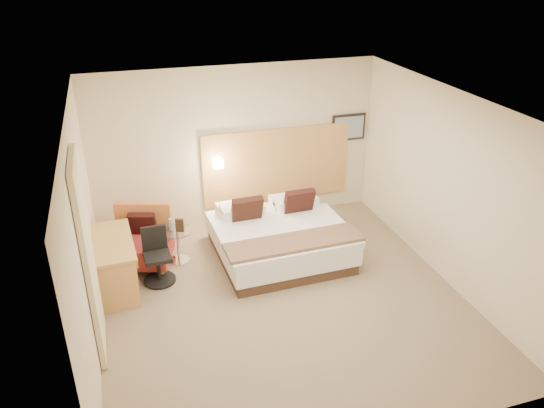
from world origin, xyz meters
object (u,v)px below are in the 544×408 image
object	(u,v)px
side_table	(178,244)
lounge_chair	(142,242)
desk_chair	(157,260)
desk	(115,251)
bed	(279,237)

from	to	relation	value
side_table	lounge_chair	bearing A→B (deg)	167.55
lounge_chair	desk_chair	distance (m)	0.58
lounge_chair	desk	xyz separation A→B (m)	(-0.39, -0.57, 0.24)
desk	side_table	bearing A→B (deg)	26.56
lounge_chair	desk	size ratio (longest dim) A/B	0.83
side_table	bed	bearing A→B (deg)	-10.30
lounge_chair	desk_chair	size ratio (longest dim) A/B	1.27
lounge_chair	side_table	xyz separation A→B (m)	(0.51, -0.11, -0.06)
desk	desk_chair	bearing A→B (deg)	1.41
bed	desk	xyz separation A→B (m)	(-2.42, -0.18, 0.29)
bed	lounge_chair	size ratio (longest dim) A/B	1.96
side_table	desk	size ratio (longest dim) A/B	0.48
bed	side_table	size ratio (longest dim) A/B	3.40
bed	side_table	distance (m)	1.54
bed	desk_chair	size ratio (longest dim) A/B	2.48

